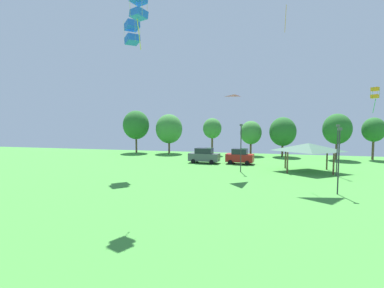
% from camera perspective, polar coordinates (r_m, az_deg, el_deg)
% --- Properties ---
extents(kite_flying_1, '(0.91, 0.91, 2.58)m').
position_cam_1_polar(kite_flying_1, '(35.25, 31.48, 8.30)').
color(kite_flying_1, orange).
extents(kite_flying_2, '(1.36, 1.39, 3.99)m').
position_cam_1_polar(kite_flying_2, '(24.54, -10.13, 24.35)').
color(kite_flying_2, blue).
extents(kite_flying_5, '(2.28, 2.28, 2.84)m').
position_cam_1_polar(kite_flying_5, '(40.40, -11.33, 20.09)').
color(kite_flying_5, blue).
extents(kite_flying_7, '(1.98, 2.62, 0.13)m').
position_cam_1_polar(kite_flying_7, '(35.14, 6.01, 7.56)').
color(kite_flying_7, '#E54C93').
extents(parked_car_leftmost, '(4.75, 2.36, 2.29)m').
position_cam_1_polar(parked_car_leftmost, '(45.43, 2.32, -2.21)').
color(parked_car_leftmost, '#4C5156').
rests_on(parked_car_leftmost, ground).
extents(parked_car_second_from_left, '(4.16, 2.36, 2.28)m').
position_cam_1_polar(parked_car_second_from_left, '(45.01, 9.09, -2.34)').
color(parked_car_second_from_left, maroon).
rests_on(parked_car_second_from_left, ground).
extents(park_pavilion, '(6.75, 5.25, 3.60)m').
position_cam_1_polar(park_pavilion, '(40.51, 21.27, -0.58)').
color(park_pavilion, brown).
rests_on(park_pavilion, ground).
extents(light_post_0, '(0.36, 0.20, 6.01)m').
position_cam_1_polar(light_post_0, '(37.81, 9.30, -0.18)').
color(light_post_0, '#2D2D33').
rests_on(light_post_0, ground).
extents(light_post_1, '(0.36, 0.20, 5.99)m').
position_cam_1_polar(light_post_1, '(38.46, 25.94, -0.52)').
color(light_post_1, '#2D2D33').
rests_on(light_post_1, ground).
extents(light_post_2, '(0.36, 0.20, 5.84)m').
position_cam_1_polar(light_post_2, '(28.97, 26.17, -2.19)').
color(light_post_2, '#2D2D33').
rests_on(light_post_2, ground).
extents(treeline_tree_0, '(5.18, 5.18, 8.40)m').
position_cam_1_polar(treeline_tree_0, '(60.79, -10.61, 3.58)').
color(treeline_tree_0, brown).
rests_on(treeline_tree_0, ground).
extents(treeline_tree_1, '(5.17, 5.17, 7.65)m').
position_cam_1_polar(treeline_tree_1, '(58.69, -4.40, 2.89)').
color(treeline_tree_1, brown).
rests_on(treeline_tree_1, ground).
extents(treeline_tree_2, '(3.45, 3.45, 6.87)m').
position_cam_1_polar(treeline_tree_2, '(56.00, 3.87, 2.97)').
color(treeline_tree_2, brown).
rests_on(treeline_tree_2, ground).
extents(treeline_tree_3, '(3.88, 3.88, 6.35)m').
position_cam_1_polar(treeline_tree_3, '(55.89, 11.16, 2.13)').
color(treeline_tree_3, brown).
rests_on(treeline_tree_3, ground).
extents(treeline_tree_4, '(4.68, 4.68, 7.03)m').
position_cam_1_polar(treeline_tree_4, '(55.81, 16.91, 2.26)').
color(treeline_tree_4, brown).
rests_on(treeline_tree_4, ground).
extents(treeline_tree_5, '(4.56, 4.56, 7.56)m').
position_cam_1_polar(treeline_tree_5, '(54.69, 25.92, 2.58)').
color(treeline_tree_5, brown).
rests_on(treeline_tree_5, ground).
extents(treeline_tree_6, '(3.60, 3.60, 6.93)m').
position_cam_1_polar(treeline_tree_6, '(57.17, 31.33, 2.32)').
color(treeline_tree_6, brown).
rests_on(treeline_tree_6, ground).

